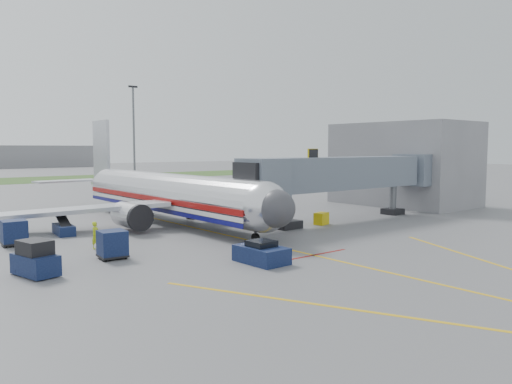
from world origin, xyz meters
TOP-DOWN VIEW (x-y plane):
  - ground at (0.00, 0.00)m, footprint 400.00×400.00m
  - apron_markings at (0.00, -7.40)m, footprint 21.52×50.00m
  - airliner at (0.00, 15.25)m, footprint 32.10×35.67m
  - jet_bridge at (12.86, 5.00)m, footprint 25.30×4.00m
  - terminal at (30.00, 10.00)m, footprint 10.00×16.00m
  - light_mast_right at (25.00, 75.00)m, footprint 2.00×0.44m
  - pushback_tug at (-4.00, -3.50)m, footprint 2.08×3.33m
  - baggage_tug at (-15.51, 1.89)m, footprint 2.06×3.05m
  - baggage_cart_a at (-10.54, 3.29)m, footprint 1.79×1.79m
  - baggage_cart_b at (-14.25, 11.78)m, footprint 1.80×1.80m
  - baggage_cart_c at (-15.34, 3.13)m, footprint 1.76×1.76m
  - belt_loader at (-10.00, 14.27)m, footprint 1.56×3.87m
  - ground_power_cart at (10.00, 4.82)m, footprint 1.56×1.24m
  - ramp_worker at (-10.18, 6.98)m, footprint 0.82×0.75m

SIDE VIEW (x-z plane):
  - ground at x=0.00m, z-range 0.00..0.00m
  - apron_markings at x=0.00m, z-range 0.00..0.01m
  - belt_loader at x=-10.00m, z-range -0.46..1.38m
  - ground_power_cart at x=10.00m, z-range -0.01..1.09m
  - pushback_tug at x=-4.00m, z-range -0.11..1.25m
  - baggage_cart_c at x=-15.34m, z-range 0.01..1.55m
  - baggage_tug at x=-15.51m, z-range -0.11..1.84m
  - baggage_cart_a at x=-10.54m, z-range 0.02..1.79m
  - baggage_cart_b at x=-14.25m, z-range 0.02..1.83m
  - ramp_worker at x=-10.18m, z-range 0.00..1.89m
  - airliner at x=0.00m, z-range -2.48..7.77m
  - jet_bridge at x=12.86m, z-range 1.02..7.92m
  - terminal at x=30.00m, z-range 0.00..10.00m
  - light_mast_right at x=25.00m, z-range 0.58..20.98m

